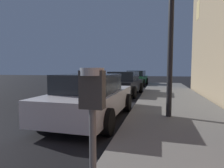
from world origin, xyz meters
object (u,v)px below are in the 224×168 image
at_px(parking_meter, 93,113).
at_px(car_green, 136,78).
at_px(car_silver, 91,97).
at_px(car_black, 124,83).

distance_m(parking_meter, car_green, 16.94).
bearing_deg(car_green, car_silver, -90.00).
relative_size(parking_meter, car_black, 0.33).
height_order(parking_meter, car_silver, parking_meter).
xyz_separation_m(parking_meter, car_green, (-1.54, 16.86, -0.53)).
height_order(car_black, car_green, same).
height_order(parking_meter, car_black, parking_meter).
height_order(car_silver, car_green, same).
bearing_deg(car_black, car_silver, -90.02).
bearing_deg(parking_meter, car_silver, 110.54).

